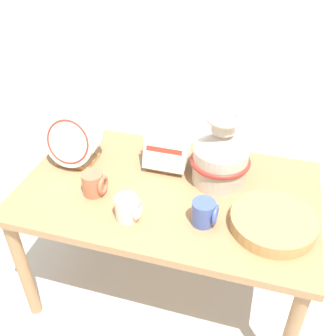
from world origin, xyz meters
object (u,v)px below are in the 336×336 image
ceramic_vase (221,155)px  mug_cream_glaze (128,208)px  wicker_charger_stack (273,222)px  mug_terracotta_glaze (94,184)px  mug_cobalt_glaze (205,213)px  dish_rack_round_plates (74,143)px  dish_rack_square_plates (168,149)px

ceramic_vase → mug_cream_glaze: 0.46m
wicker_charger_stack → mug_terracotta_glaze: bearing=-179.8°
ceramic_vase → wicker_charger_stack: bearing=-43.0°
mug_cobalt_glaze → mug_cream_glaze: (-0.29, -0.06, 0.00)m
ceramic_vase → mug_cobalt_glaze: ceramic_vase is taller
mug_terracotta_glaze → mug_cobalt_glaze: 0.48m
mug_cobalt_glaze → wicker_charger_stack: bearing=10.4°
wicker_charger_stack → mug_cobalt_glaze: 0.26m
dish_rack_round_plates → mug_cobalt_glaze: (0.66, -0.23, -0.06)m
dish_rack_square_plates → mug_terracotta_glaze: 0.37m
mug_terracotta_glaze → mug_cream_glaze: (0.19, -0.10, 0.00)m
dish_rack_square_plates → mug_terracotta_glaze: dish_rack_square_plates is taller
dish_rack_square_plates → mug_cobalt_glaze: dish_rack_square_plates is taller
dish_rack_round_plates → dish_rack_square_plates: (0.42, 0.10, -0.02)m
mug_terracotta_glaze → ceramic_vase: bearing=25.9°
ceramic_vase → wicker_charger_stack: (0.25, -0.23, -0.11)m
dish_rack_square_plates → wicker_charger_stack: (0.50, -0.28, -0.06)m
mug_terracotta_glaze → dish_rack_square_plates: bearing=49.9°
dish_rack_round_plates → wicker_charger_stack: size_ratio=0.78×
dish_rack_round_plates → wicker_charger_stack: dish_rack_round_plates is taller
ceramic_vase → dish_rack_round_plates: (-0.67, -0.05, -0.02)m
mug_cobalt_glaze → mug_cream_glaze: 0.30m
mug_terracotta_glaze → mug_cream_glaze: bearing=-28.1°
wicker_charger_stack → mug_cobalt_glaze: bearing=-169.6°
mug_cobalt_glaze → mug_cream_glaze: size_ratio=1.00×
dish_rack_round_plates → ceramic_vase: bearing=4.5°
dish_rack_round_plates → wicker_charger_stack: (0.92, -0.18, -0.08)m
mug_cream_glaze → dish_rack_round_plates: bearing=142.3°
ceramic_vase → mug_terracotta_glaze: (-0.49, -0.24, -0.08)m
ceramic_vase → dish_rack_round_plates: bearing=-175.5°
dish_rack_round_plates → mug_terracotta_glaze: bearing=-45.7°
dish_rack_round_plates → mug_cream_glaze: dish_rack_round_plates is taller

